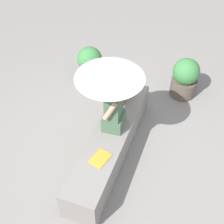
% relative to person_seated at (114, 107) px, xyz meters
% --- Properties ---
extents(ground_plane, '(14.00, 14.00, 0.00)m').
position_rel_person_seated_xyz_m(ground_plane, '(0.14, -0.00, -0.88)').
color(ground_plane, gray).
extents(stone_bench, '(2.37, 0.50, 0.49)m').
position_rel_person_seated_xyz_m(stone_bench, '(0.14, -0.00, -0.63)').
color(stone_bench, gray).
rests_on(stone_bench, ground).
extents(person_seated, '(0.49, 0.31, 0.90)m').
position_rel_person_seated_xyz_m(person_seated, '(0.00, 0.00, 0.00)').
color(person_seated, '#47664C').
rests_on(person_seated, stone_bench).
extents(parasol, '(0.89, 0.89, 1.15)m').
position_rel_person_seated_xyz_m(parasol, '(0.05, -0.04, 0.63)').
color(parasol, '#B7B7BC').
rests_on(parasol, stone_bench).
extents(handbag_black, '(0.32, 0.23, 0.33)m').
position_rel_person_seated_xyz_m(handbag_black, '(-0.60, -0.08, -0.23)').
color(handbag_black, brown).
rests_on(handbag_black, stone_bench).
extents(magazine, '(0.32, 0.26, 0.01)m').
position_rel_person_seated_xyz_m(magazine, '(0.62, 0.04, -0.38)').
color(magazine, gold).
rests_on(magazine, stone_bench).
extents(planter_near, '(0.45, 0.45, 0.83)m').
position_rel_person_seated_xyz_m(planter_near, '(-1.29, -0.93, -0.43)').
color(planter_near, gray).
rests_on(planter_near, ground).
extents(planter_far, '(0.48, 0.48, 0.75)m').
position_rel_person_seated_xyz_m(planter_far, '(-1.64, 0.76, -0.51)').
color(planter_far, brown).
rests_on(planter_far, ground).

